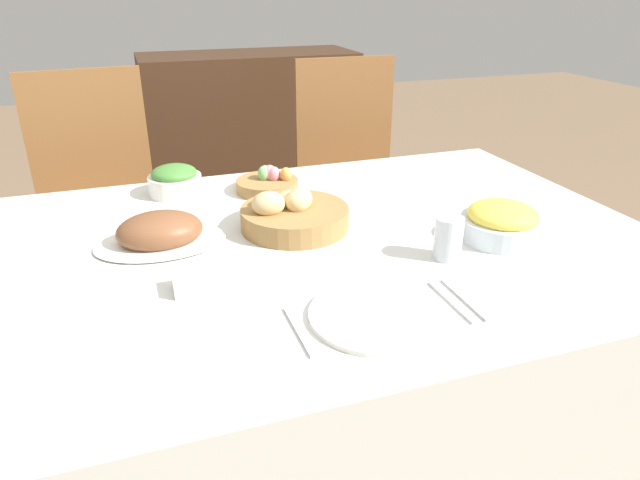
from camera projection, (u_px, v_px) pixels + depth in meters
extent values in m
plane|color=#7F664C|center=(312.00, 460.00, 1.69)|extent=(12.00, 12.00, 0.00)
cube|color=silver|center=(311.00, 361.00, 1.54)|extent=(1.71, 1.15, 0.72)
cylinder|color=brown|center=(328.00, 283.00, 2.21)|extent=(0.03, 0.03, 0.45)
cylinder|color=brown|center=(419.00, 269.00, 2.31)|extent=(0.03, 0.03, 0.45)
cylinder|color=brown|center=(302.00, 242.00, 2.55)|extent=(0.03, 0.03, 0.45)
cylinder|color=brown|center=(382.00, 232.00, 2.65)|extent=(0.03, 0.03, 0.45)
cube|color=brown|center=(359.00, 203.00, 2.33)|extent=(0.44, 0.44, 0.02)
cube|color=brown|center=(345.00, 124.00, 2.39)|extent=(0.42, 0.03, 0.54)
cylinder|color=brown|center=(63.00, 331.00, 1.91)|extent=(0.03, 0.03, 0.45)
cylinder|color=brown|center=(179.00, 306.00, 2.05)|extent=(0.03, 0.03, 0.45)
cylinder|color=brown|center=(59.00, 280.00, 2.23)|extent=(0.03, 0.03, 0.45)
cylinder|color=brown|center=(160.00, 262.00, 2.37)|extent=(0.03, 0.03, 0.45)
cube|color=brown|center=(107.00, 235.00, 2.04)|extent=(0.46, 0.46, 0.02)
cube|color=brown|center=(89.00, 145.00, 2.09)|extent=(0.42, 0.06, 0.54)
cube|color=#3D2616|center=(252.00, 142.00, 3.15)|extent=(1.12, 0.44, 0.95)
cylinder|color=#9E7542|center=(295.00, 218.00, 1.45)|extent=(0.27, 0.27, 0.06)
ellipsoid|color=#E0C184|center=(290.00, 200.00, 1.45)|extent=(0.07, 0.07, 0.05)
ellipsoid|color=#E0C184|center=(270.00, 200.00, 1.44)|extent=(0.09, 0.09, 0.04)
ellipsoid|color=#E0C184|center=(298.00, 200.00, 1.43)|extent=(0.09, 0.09, 0.06)
ellipsoid|color=#E0C184|center=(297.00, 201.00, 1.43)|extent=(0.08, 0.09, 0.06)
ellipsoid|color=#E0C184|center=(268.00, 204.00, 1.40)|extent=(0.09, 0.08, 0.06)
cylinder|color=#9E7542|center=(267.00, 185.00, 1.70)|extent=(0.19, 0.19, 0.03)
ellipsoid|color=pink|center=(274.00, 174.00, 1.69)|extent=(0.04, 0.04, 0.05)
ellipsoid|color=#F29E4C|center=(265.00, 173.00, 1.71)|extent=(0.04, 0.04, 0.05)
ellipsoid|color=#7FCC7A|center=(264.00, 174.00, 1.69)|extent=(0.04, 0.04, 0.05)
ellipsoid|color=#F29E4C|center=(286.00, 175.00, 1.69)|extent=(0.03, 0.03, 0.04)
ellipsoid|color=pink|center=(270.00, 173.00, 1.70)|extent=(0.04, 0.04, 0.05)
ellipsoid|color=white|center=(161.00, 242.00, 1.37)|extent=(0.31, 0.22, 0.01)
ellipsoid|color=brown|center=(160.00, 231.00, 1.36)|extent=(0.20, 0.15, 0.09)
cylinder|color=white|center=(175.00, 185.00, 1.68)|extent=(0.15, 0.15, 0.06)
ellipsoid|color=#478438|center=(174.00, 173.00, 1.66)|extent=(0.13, 0.13, 0.05)
cylinder|color=silver|center=(501.00, 229.00, 1.39)|extent=(0.20, 0.20, 0.05)
ellipsoid|color=#F4DB4C|center=(503.00, 215.00, 1.37)|extent=(0.17, 0.17, 0.06)
cylinder|color=white|center=(378.00, 315.00, 1.07)|extent=(0.26, 0.26, 0.01)
cube|color=#B7B7BC|center=(298.00, 331.00, 1.03)|extent=(0.01, 0.17, 0.00)
cube|color=#B7B7BC|center=(451.00, 302.00, 1.12)|extent=(0.01, 0.17, 0.00)
cube|color=#B7B7BC|center=(464.00, 299.00, 1.13)|extent=(0.01, 0.17, 0.00)
cylinder|color=silver|center=(448.00, 238.00, 1.28)|extent=(0.06, 0.06, 0.10)
cube|color=white|center=(200.00, 282.00, 1.17)|extent=(0.11, 0.07, 0.03)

